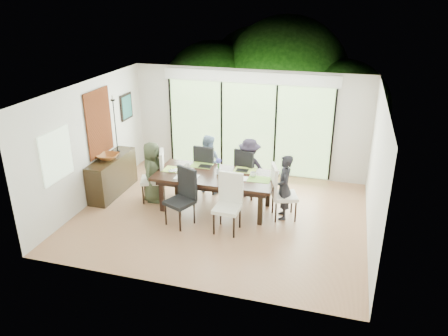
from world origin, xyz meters
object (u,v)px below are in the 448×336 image
(laptop, at_px, (177,171))
(person_far_left, at_px, (208,163))
(table_top, at_px, (216,176))
(person_left_end, at_px, (153,172))
(person_far_right, at_px, (249,168))
(person_right_end, at_px, (284,187))
(cup_b, at_px, (221,175))
(chair_far_right, at_px, (249,172))
(sideboard, at_px, (112,175))
(chair_near_right, at_px, (227,204))
(vase, at_px, (219,171))
(chair_far_left, at_px, (208,167))
(chair_right_end, at_px, (285,192))
(cup_a, at_px, (187,166))
(chair_left_end, at_px, (152,176))
(chair_near_left, at_px, (179,198))
(bowl, at_px, (108,157))
(cup_c, at_px, (253,175))

(laptop, bearing_deg, person_far_left, 29.97)
(table_top, xyz_separation_m, person_left_end, (-1.48, 0.00, -0.08))
(person_far_right, bearing_deg, person_far_left, -2.16)
(table_top, distance_m, person_far_right, 1.00)
(person_right_end, distance_m, cup_b, 1.34)
(chair_far_right, relative_size, person_far_right, 0.85)
(laptop, xyz_separation_m, sideboard, (-1.71, 0.18, -0.38))
(chair_near_right, relative_size, vase, 9.17)
(table_top, bearing_deg, chair_far_left, 117.90)
(chair_right_end, xyz_separation_m, chair_far_left, (-1.95, 0.85, 0.00))
(chair_near_right, xyz_separation_m, laptop, (-1.35, 0.77, 0.23))
(laptop, height_order, sideboard, sideboard)
(table_top, xyz_separation_m, cup_a, (-0.70, 0.15, 0.08))
(chair_right_end, distance_m, sideboard, 4.06)
(person_right_end, height_order, sideboard, person_right_end)
(chair_far_left, xyz_separation_m, chair_near_right, (0.95, -1.72, 0.00))
(chair_near_right, relative_size, person_right_end, 0.85)
(chair_left_end, xyz_separation_m, person_right_end, (2.98, -0.00, 0.10))
(table_top, height_order, vase, vase)
(chair_near_left, xyz_separation_m, person_right_end, (1.98, 0.87, 0.10))
(chair_left_end, distance_m, laptop, 0.70)
(chair_far_right, xyz_separation_m, chair_near_right, (-0.05, -1.72, 0.00))
(chair_left_end, xyz_separation_m, chair_far_right, (2.05, 0.85, 0.00))
(chair_far_right, bearing_deg, cup_a, 49.82)
(person_left_end, bearing_deg, cup_b, -94.32)
(person_far_right, bearing_deg, cup_a, 26.39)
(person_left_end, xyz_separation_m, bowl, (-1.08, -0.02, 0.26))
(laptop, bearing_deg, person_left_end, 134.23)
(chair_near_right, height_order, person_left_end, person_left_end)
(person_far_right, bearing_deg, table_top, 54.31)
(person_right_end, distance_m, vase, 1.44)
(chair_right_end, bearing_deg, chair_near_right, 111.96)
(chair_near_left, xyz_separation_m, cup_b, (0.65, 0.77, 0.27))
(sideboard, height_order, bowl, bowl)
(chair_left_end, relative_size, person_far_right, 0.85)
(chair_left_end, distance_m, person_left_end, 0.10)
(chair_far_right, distance_m, bowl, 3.25)
(person_left_end, bearing_deg, chair_left_end, 89.19)
(table_top, height_order, laptop, laptop)
(person_far_right, bearing_deg, vase, 55.18)
(person_far_left, bearing_deg, sideboard, 27.64)
(table_top, xyz_separation_m, sideboard, (-2.56, 0.08, -0.33))
(chair_left_end, bearing_deg, person_right_end, 69.54)
(person_left_end, xyz_separation_m, laptop, (0.63, -0.10, 0.13))
(person_far_right, relative_size, cup_c, 10.40)
(chair_near_right, bearing_deg, bowl, 166.87)
(chair_far_left, relative_size, person_far_right, 0.85)
(chair_left_end, height_order, bowl, chair_left_end)
(chair_right_end, distance_m, person_far_right, 1.27)
(chair_left_end, height_order, chair_far_left, same)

